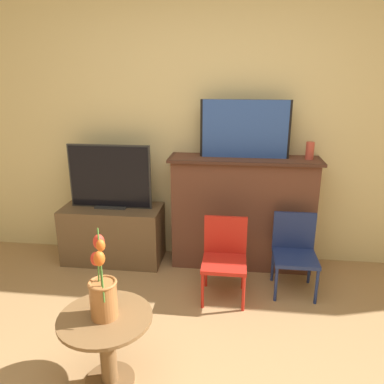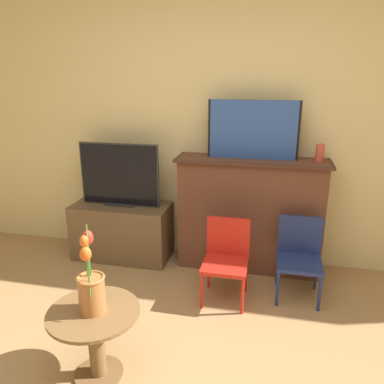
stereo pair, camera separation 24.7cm
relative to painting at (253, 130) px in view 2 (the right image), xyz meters
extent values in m
cube|color=beige|center=(-0.29, 0.19, 0.10)|extent=(8.00, 0.06, 2.70)
cube|color=brown|center=(0.01, -0.01, -0.75)|extent=(1.24, 0.32, 1.01)
cube|color=#43271C|center=(0.01, -0.02, -0.26)|extent=(1.30, 0.36, 0.02)
cube|color=black|center=(0.00, 0.01, 0.00)|extent=(0.76, 0.02, 0.49)
cube|color=#2D51A8|center=(0.00, -0.01, 0.00)|extent=(0.72, 0.02, 0.49)
cylinder|color=#CC4C3D|center=(0.55, -0.01, -0.17)|extent=(0.07, 0.07, 0.15)
cube|color=brown|center=(-1.18, -0.07, -0.99)|extent=(0.91, 0.42, 0.53)
cube|color=#2D2D2D|center=(-1.18, -0.07, -0.72)|extent=(0.29, 0.12, 0.01)
cube|color=#2D2D2D|center=(-1.18, -0.06, -0.43)|extent=(0.75, 0.02, 0.58)
cube|color=black|center=(-1.18, -0.07, -0.43)|extent=(0.72, 0.02, 0.55)
cylinder|color=red|center=(-0.28, -0.75, -1.11)|extent=(0.02, 0.02, 0.29)
cylinder|color=red|center=(0.03, -0.75, -1.11)|extent=(0.02, 0.02, 0.29)
cylinder|color=red|center=(-0.28, -0.45, -1.11)|extent=(0.02, 0.02, 0.29)
cylinder|color=red|center=(0.03, -0.45, -1.11)|extent=(0.02, 0.02, 0.29)
cube|color=red|center=(-0.13, -0.60, -0.95)|extent=(0.34, 0.34, 0.03)
cube|color=red|center=(-0.13, -0.44, -0.78)|extent=(0.34, 0.02, 0.31)
cylinder|color=navy|center=(0.28, -0.59, -1.11)|extent=(0.02, 0.02, 0.29)
cylinder|color=navy|center=(0.58, -0.59, -1.11)|extent=(0.02, 0.02, 0.29)
cylinder|color=navy|center=(0.28, -0.29, -1.11)|extent=(0.02, 0.02, 0.29)
cylinder|color=navy|center=(0.58, -0.29, -1.11)|extent=(0.02, 0.02, 0.29)
cube|color=navy|center=(0.43, -0.44, -0.95)|extent=(0.34, 0.34, 0.03)
cube|color=navy|center=(0.43, -0.28, -0.78)|extent=(0.34, 0.02, 0.31)
cylinder|color=brown|center=(-0.74, -1.53, -1.24)|extent=(0.28, 0.28, 0.02)
cylinder|color=brown|center=(-0.74, -1.53, -1.04)|extent=(0.09, 0.09, 0.42)
cylinder|color=brown|center=(-0.74, -1.53, -0.82)|extent=(0.51, 0.51, 0.02)
cylinder|color=#AD6B38|center=(-0.74, -1.53, -0.71)|extent=(0.15, 0.15, 0.20)
torus|color=#AD6B38|center=(-0.74, -1.53, -0.60)|extent=(0.16, 0.16, 0.02)
cylinder|color=#477A2D|center=(-0.75, -1.51, -0.53)|extent=(0.02, 0.03, 0.29)
ellipsoid|color=red|center=(-0.76, -1.49, -0.39)|extent=(0.06, 0.06, 0.08)
cylinder|color=#477A2D|center=(-0.73, -1.55, -0.49)|extent=(0.06, 0.12, 0.36)
ellipsoid|color=orange|center=(-0.67, -1.67, -0.32)|extent=(0.04, 0.04, 0.06)
cylinder|color=#477A2D|center=(-0.73, -1.56, -0.55)|extent=(0.02, 0.03, 0.24)
ellipsoid|color=orange|center=(-0.72, -1.58, -0.43)|extent=(0.06, 0.06, 0.08)
cylinder|color=#477A2D|center=(-0.76, -1.52, -0.58)|extent=(0.02, 0.01, 0.20)
ellipsoid|color=red|center=(-0.77, -1.51, -0.47)|extent=(0.05, 0.05, 0.08)
camera|label=1|loc=(-0.06, -3.19, 0.44)|focal=35.00mm
camera|label=2|loc=(0.18, -3.15, 0.44)|focal=35.00mm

